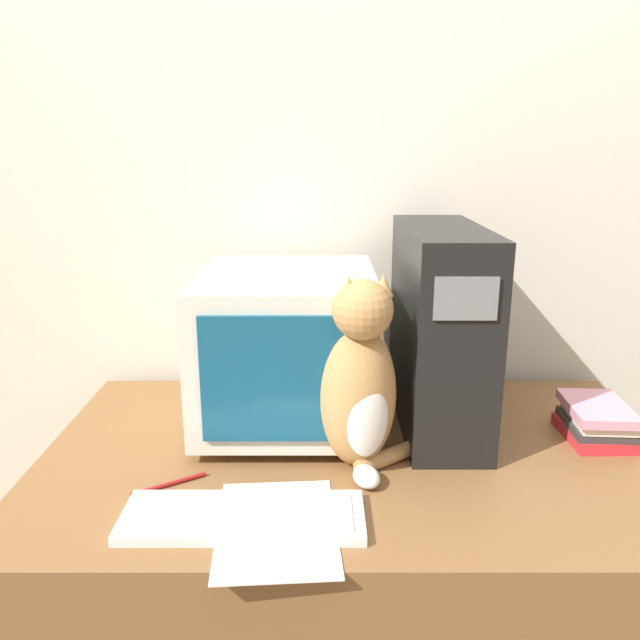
# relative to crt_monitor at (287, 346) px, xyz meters

# --- Properties ---
(wall_back) EXTENTS (7.00, 0.05, 2.50)m
(wall_back) POSITION_rel_crt_monitor_xyz_m (0.17, 0.33, 0.31)
(wall_back) COLOR beige
(wall_back) RESTS_ON ground_plane
(desk) EXTENTS (1.40, 0.83, 0.75)m
(desk) POSITION_rel_crt_monitor_xyz_m (0.17, -0.15, -0.56)
(desk) COLOR brown
(desk) RESTS_ON ground_plane
(crt_monitor) EXTENTS (0.41, 0.47, 0.37)m
(crt_monitor) POSITION_rel_crt_monitor_xyz_m (0.00, 0.00, 0.00)
(crt_monitor) COLOR beige
(crt_monitor) RESTS_ON desk
(computer_tower) EXTENTS (0.18, 0.48, 0.47)m
(computer_tower) POSITION_rel_crt_monitor_xyz_m (0.36, -0.00, 0.05)
(computer_tower) COLOR black
(computer_tower) RESTS_ON desk
(keyboard) EXTENTS (0.43, 0.15, 0.02)m
(keyboard) POSITION_rel_crt_monitor_xyz_m (-0.06, -0.43, -0.18)
(keyboard) COLOR silver
(keyboard) RESTS_ON desk
(cat) EXTENTS (0.25, 0.22, 0.41)m
(cat) POSITION_rel_crt_monitor_xyz_m (0.16, -0.22, -0.01)
(cat) COLOR #B7844C
(cat) RESTS_ON desk
(book_stack) EXTENTS (0.15, 0.19, 0.09)m
(book_stack) POSITION_rel_crt_monitor_xyz_m (0.71, -0.10, -0.15)
(book_stack) COLOR red
(book_stack) RESTS_ON desk
(pen) EXTENTS (0.13, 0.09, 0.01)m
(pen) POSITION_rel_crt_monitor_xyz_m (-0.22, -0.31, -0.19)
(pen) COLOR maroon
(pen) RESTS_ON desk
(paper_sheet) EXTENTS (0.23, 0.31, 0.00)m
(paper_sheet) POSITION_rel_crt_monitor_xyz_m (0.00, -0.44, -0.19)
(paper_sheet) COLOR white
(paper_sheet) RESTS_ON desk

